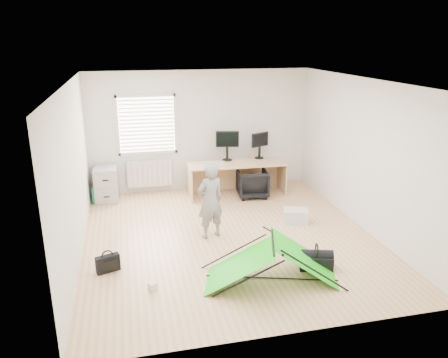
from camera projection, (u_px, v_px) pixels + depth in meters
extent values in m
plane|color=tan|center=(229.00, 237.00, 7.74)|extent=(5.50, 5.50, 0.00)
cube|color=silver|center=(201.00, 131.00, 9.87)|extent=(5.00, 0.02, 2.70)
cube|color=silver|center=(147.00, 125.00, 9.51)|extent=(1.20, 0.06, 1.20)
cube|color=silver|center=(150.00, 173.00, 9.82)|extent=(1.00, 0.12, 0.60)
cube|color=tan|center=(237.00, 179.00, 9.71)|extent=(2.16, 0.74, 0.73)
cube|color=#9DA0A2|center=(106.00, 184.00, 9.37)|extent=(0.50, 0.65, 0.74)
cube|color=black|center=(227.00, 150.00, 9.75)|extent=(0.53, 0.21, 0.49)
cube|color=black|center=(259.00, 149.00, 9.92)|extent=(0.46, 0.27, 0.44)
cube|color=beige|center=(214.00, 162.00, 9.63)|extent=(0.50, 0.26, 0.02)
cylinder|color=#BD6A72|center=(253.00, 154.00, 9.95)|extent=(0.08, 0.08, 0.22)
imported|color=black|center=(252.00, 183.00, 9.61)|extent=(0.70, 0.71, 0.60)
imported|color=gray|center=(210.00, 201.00, 7.53)|extent=(0.57, 0.46, 1.35)
cube|color=silver|center=(296.00, 216.00, 8.31)|extent=(0.53, 0.44, 0.26)
cube|color=#219C7B|center=(99.00, 195.00, 9.26)|extent=(0.30, 0.16, 0.34)
cube|color=black|center=(108.00, 264.00, 6.55)|extent=(0.37, 0.22, 0.26)
cube|color=silver|center=(153.00, 286.00, 6.10)|extent=(0.14, 0.14, 0.11)
cube|color=black|center=(316.00, 262.00, 6.64)|extent=(0.55, 0.38, 0.22)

